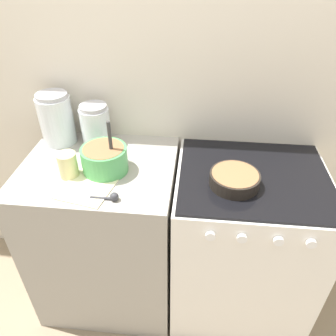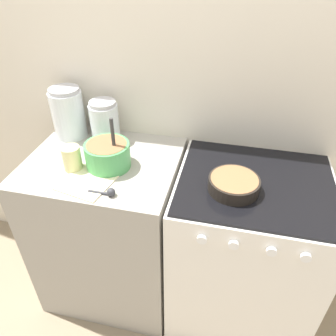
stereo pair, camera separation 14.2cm
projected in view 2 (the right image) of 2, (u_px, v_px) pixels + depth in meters
wall_back at (190, 87)px, 1.58m from camera, size 4.44×0.05×2.40m
countertop_cabinet at (111, 229)px, 1.82m from camera, size 0.72×0.60×0.93m
stove at (242, 252)px, 1.69m from camera, size 0.69×0.61×0.93m
mixing_bowl at (108, 154)px, 1.48m from camera, size 0.20×0.20×0.25m
baking_pan at (234, 184)px, 1.36m from camera, size 0.21×0.21×0.06m
storage_jar_left at (69, 116)px, 1.69m from camera, size 0.17×0.17×0.26m
storage_jar_middle at (105, 124)px, 1.66m from camera, size 0.15×0.15×0.21m
tin_can at (72, 158)px, 1.47m from camera, size 0.08×0.08×0.11m
recipe_page at (88, 181)px, 1.42m from camera, size 0.25×0.26×0.01m
measuring_spoon at (108, 192)px, 1.34m from camera, size 0.12×0.04×0.04m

